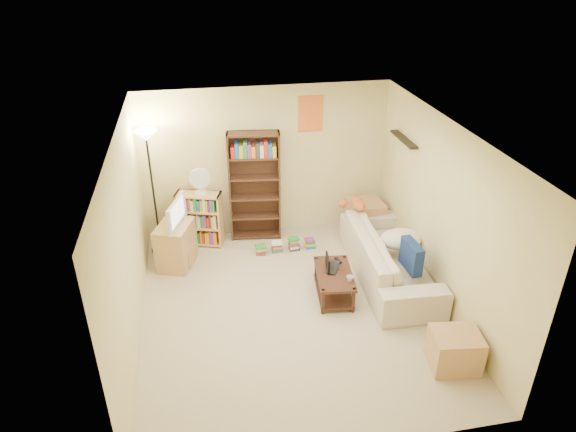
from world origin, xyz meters
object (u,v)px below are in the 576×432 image
Objects in this scene: short_bookshelf at (200,219)px; side_table at (365,218)px; mug at (350,279)px; tv_stand at (176,245)px; desk_fan at (200,181)px; television at (172,213)px; floor_lamp at (149,157)px; laptop at (336,268)px; tabby_cat at (355,203)px; coffee_table at (334,281)px; tall_bookshelf at (255,184)px; end_cabinet at (455,350)px; sofa at (389,256)px.

short_bookshelf reaches higher than side_table.
tv_stand is at bearing 147.60° from mug.
short_bookshelf is 2.07× the size of desk_fan.
short_bookshelf is (0.40, 0.56, -0.44)m from television.
mug is 0.06× the size of floor_lamp.
tabby_cat is at bearing -0.43° from laptop.
tv_stand is at bearing -59.07° from floor_lamp.
mug is at bearing -51.60° from coffee_table.
mug is at bearing -57.86° from tall_bookshelf.
tall_bookshelf reaches higher than end_cabinet.
floor_lamp reaches higher than tv_stand.
tall_bookshelf is at bearing 7.67° from desk_fan.
side_table is at bearing 0.86° from sofa.
laptop is 2.53m from desk_fan.
tabby_cat is 2.85m from tv_stand.
coffee_table is 2.17m from tall_bookshelf.
laptop is 0.58× the size of television.
television reaches higher than mug.
tabby_cat is (-0.26, 0.92, 0.44)m from sofa.
side_table is (3.12, 0.34, -0.03)m from tv_stand.
sofa is 1.05m from tabby_cat.
television is at bearing -173.82° from side_table.
television is 0.73m from desk_fan.
laptop is 0.92× the size of desk_fan.
mug is at bearing -109.16° from tabby_cat.
desk_fan is (-1.76, 1.65, 0.75)m from laptop.
desk_fan is at bearing -165.66° from tall_bookshelf.
tall_bookshelf is at bearing 157.84° from tabby_cat.
laptop is at bearing -121.63° from side_table.
floor_lamp reaches higher than desk_fan.
side_table reaches higher than end_cabinet.
side_table is at bearing 47.00° from tabby_cat.
sofa is at bearing 25.77° from coffee_table.
mug is 3.42m from floor_lamp.
sofa is 1.25m from side_table.
tv_stand is at bearing 0.00° from television.
sofa is 3.26m from television.
tabby_cat is 4.53× the size of mug.
floor_lamp is at bearing 84.72° from laptop.
end_cabinet is (2.74, -3.31, -0.92)m from desk_fan.
sofa is 2.63× the size of short_bookshelf.
end_cabinet is at bearing -54.65° from tall_bookshelf.
television is 1.58× the size of desk_fan.
floor_lamp is 3.63m from side_table.
desk_fan reaches higher than sofa.
laptop is 2.49m from tv_stand.
end_cabinet is at bearing -82.63° from tabby_cat.
mug is 2.38m from tall_bookshelf.
laptop is 0.22× the size of tall_bookshelf.
floor_lamp reaches higher than tall_bookshelf.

